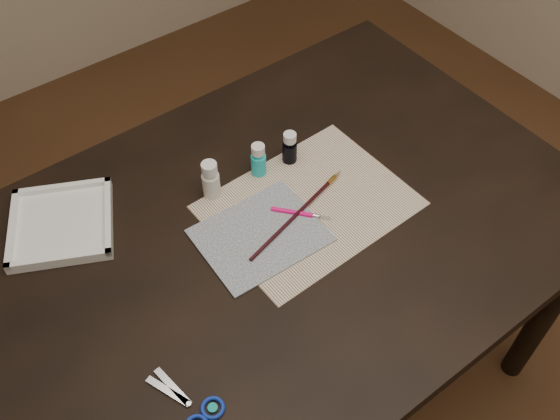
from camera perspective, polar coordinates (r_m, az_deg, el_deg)
ground at (r=1.95m, az=0.00°, el=-15.39°), size 3.50×3.50×0.02m
table at (r=1.61m, az=0.00°, el=-9.72°), size 1.30×0.90×0.75m
paper at (r=1.34m, az=2.66°, el=0.45°), size 0.42×0.33×0.00m
canvas at (r=1.28m, az=-1.80°, el=-2.31°), size 0.25×0.21×0.00m
paint_bottle_white at (r=1.33m, az=-6.36°, el=2.79°), size 0.05×0.05×0.09m
paint_bottle_cyan at (r=1.37m, az=-1.98°, el=4.63°), size 0.04×0.04×0.08m
paint_bottle_navy at (r=1.40m, az=0.89°, el=5.74°), size 0.03×0.03×0.08m
paintbrush at (r=1.31m, az=1.73°, el=-0.19°), size 0.31×0.09×0.01m
craft_knife at (r=1.31m, az=2.03°, el=-0.35°), size 0.10×0.11×0.01m
scissors at (r=1.11m, az=-9.12°, el=-16.92°), size 0.14×0.18×0.01m
palette_tray at (r=1.37m, az=-19.37°, el=-1.16°), size 0.28×0.28×0.02m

